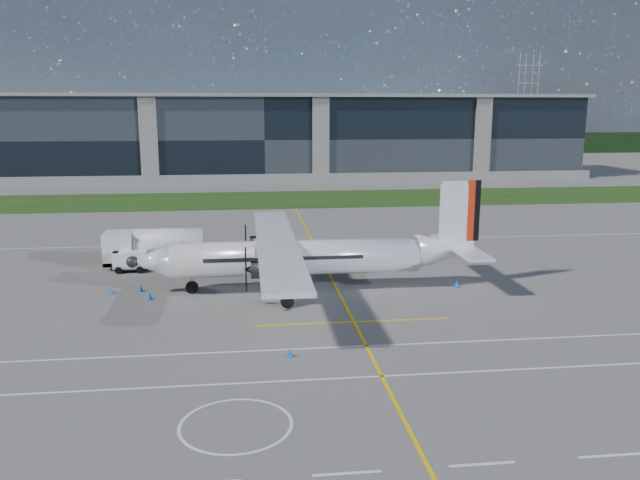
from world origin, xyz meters
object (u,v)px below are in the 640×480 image
object	(u,v)px
fuel_tanker_truck	(147,248)
ground_crew_person	(178,265)
safety_cone_tail	(457,284)
pylon_east	(527,103)
safety_cone_fwd	(112,290)
safety_cone_stbdwing	(276,247)
safety_cone_nose_stbd	(141,288)
baggage_tug	(130,261)
safety_cone_nose_port	(150,296)
turboprop_aircraft	(309,237)
safety_cone_portwing	(290,352)

from	to	relation	value
fuel_tanker_truck	ground_crew_person	xyz separation A→B (m)	(2.80, -3.61, -0.62)
safety_cone_tail	pylon_east	bearing A→B (deg)	63.88
safety_cone_fwd	safety_cone_tail	bearing A→B (deg)	-2.89
pylon_east	safety_cone_stbdwing	distance (m)	160.62
safety_cone_tail	safety_cone_nose_stbd	bearing A→B (deg)	175.94
baggage_tug	safety_cone_nose_port	bearing A→B (deg)	-71.78
turboprop_aircraft	safety_cone_nose_stbd	distance (m)	12.61
ground_crew_person	safety_cone_nose_stbd	size ratio (longest dim) A/B	3.85
baggage_tug	safety_cone_stbdwing	distance (m)	13.75
fuel_tanker_truck	pylon_east	bearing A→B (deg)	55.46
fuel_tanker_truck	safety_cone_stbdwing	world-z (taller)	fuel_tanker_truck
baggage_tug	safety_cone_fwd	size ratio (longest dim) A/B	5.51
safety_cone_nose_stbd	safety_cone_tail	bearing A→B (deg)	-4.06
safety_cone_nose_stbd	safety_cone_nose_port	bearing A→B (deg)	-65.60
baggage_tug	safety_cone_tail	bearing A→B (deg)	-17.21
turboprop_aircraft	safety_cone_portwing	distance (m)	13.11
safety_cone_fwd	ground_crew_person	bearing A→B (deg)	44.82
safety_cone_stbdwing	safety_cone_portwing	bearing A→B (deg)	-91.10
baggage_tug	safety_cone_portwing	size ratio (longest dim) A/B	5.51
ground_crew_person	safety_cone_fwd	xyz separation A→B (m)	(-4.18, -4.16, -0.71)
pylon_east	safety_cone_nose_port	xyz separation A→B (m)	(-95.11, -149.78, -14.75)
turboprop_aircraft	safety_cone_tail	size ratio (longest dim) A/B	51.87
baggage_tug	safety_cone_nose_stbd	distance (m)	6.24
safety_cone_fwd	safety_cone_stbdwing	bearing A→B (deg)	47.05
safety_cone_nose_stbd	baggage_tug	bearing A→B (deg)	105.98
safety_cone_tail	safety_cone_nose_port	bearing A→B (deg)	-178.84
pylon_east	safety_cone_stbdwing	world-z (taller)	pylon_east
safety_cone_tail	ground_crew_person	bearing A→B (deg)	165.28
baggage_tug	safety_cone_nose_stbd	world-z (taller)	baggage_tug
pylon_east	safety_cone_stbdwing	bearing A→B (deg)	-122.44
pylon_east	safety_cone_fwd	world-z (taller)	pylon_east
safety_cone_fwd	turboprop_aircraft	bearing A→B (deg)	-2.28
safety_cone_portwing	ground_crew_person	bearing A→B (deg)	113.72
turboprop_aircraft	safety_cone_stbdwing	world-z (taller)	turboprop_aircraft
turboprop_aircraft	safety_cone_nose_port	xyz separation A→B (m)	(-11.10, -1.14, -3.64)
safety_cone_nose_stbd	safety_cone_stbdwing	world-z (taller)	same
fuel_tanker_truck	safety_cone_portwing	xyz separation A→B (m)	(10.31, -20.71, -1.33)
safety_cone_stbdwing	safety_cone_fwd	bearing A→B (deg)	-132.95
pylon_east	safety_cone_stbdwing	size ratio (longest dim) A/B	60.00
safety_cone_fwd	safety_cone_nose_port	bearing A→B (deg)	-30.49
fuel_tanker_truck	safety_cone_portwing	size ratio (longest dim) A/B	16.86
fuel_tanker_truck	safety_cone_fwd	size ratio (longest dim) A/B	16.86
safety_cone_portwing	safety_cone_nose_stbd	xyz separation A→B (m)	(-9.75, 13.31, 0.00)
fuel_tanker_truck	safety_cone_stbdwing	bearing A→B (deg)	26.27
fuel_tanker_truck	ground_crew_person	size ratio (longest dim) A/B	4.38
safety_cone_tail	safety_cone_nose_stbd	xyz separation A→B (m)	(-22.83, 1.62, 0.00)
baggage_tug	safety_cone_stbdwing	bearing A→B (deg)	29.44
fuel_tanker_truck	baggage_tug	world-z (taller)	fuel_tanker_truck
pylon_east	ground_crew_person	world-z (taller)	pylon_east
pylon_east	ground_crew_person	size ratio (longest dim) A/B	15.57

